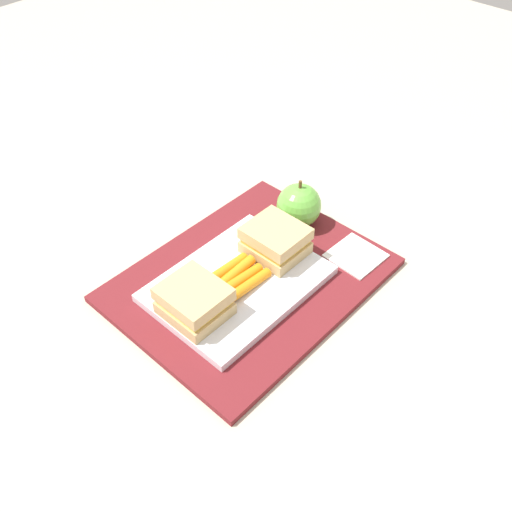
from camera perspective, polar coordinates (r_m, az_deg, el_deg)
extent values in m
plane|color=#B7AD99|center=(0.82, -0.59, -2.57)|extent=(2.40, 2.40, 0.00)
cube|color=maroon|center=(0.82, -0.60, -2.32)|extent=(0.36, 0.28, 0.01)
cube|color=white|center=(0.80, -1.83, -2.72)|extent=(0.23, 0.17, 0.01)
cube|color=tan|center=(0.75, -6.02, -5.08)|extent=(0.07, 0.08, 0.02)
cube|color=#F4CC4C|center=(0.74, -6.09, -4.41)|extent=(0.07, 0.07, 0.01)
cube|color=tan|center=(0.73, -6.17, -3.73)|extent=(0.07, 0.08, 0.02)
cube|color=tan|center=(0.83, 1.90, 0.87)|extent=(0.07, 0.08, 0.02)
cube|color=#F4CC4C|center=(0.82, 1.93, 1.54)|extent=(0.07, 0.07, 0.01)
cube|color=tan|center=(0.81, 1.95, 2.22)|extent=(0.07, 0.08, 0.02)
cylinder|color=orange|center=(0.78, -0.67, -2.87)|extent=(0.08, 0.01, 0.02)
cylinder|color=orange|center=(0.78, -1.50, -2.34)|extent=(0.08, 0.01, 0.02)
cylinder|color=orange|center=(0.79, -2.24, -1.81)|extent=(0.08, 0.01, 0.02)
cylinder|color=orange|center=(0.80, -2.95, -1.32)|extent=(0.08, 0.01, 0.02)
sphere|color=#66B742|center=(0.88, 4.24, 4.97)|extent=(0.07, 0.07, 0.07)
cylinder|color=brown|center=(0.86, 4.37, 7.00)|extent=(0.01, 0.00, 0.01)
cube|color=white|center=(0.85, 9.77, 0.03)|extent=(0.07, 0.07, 0.00)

